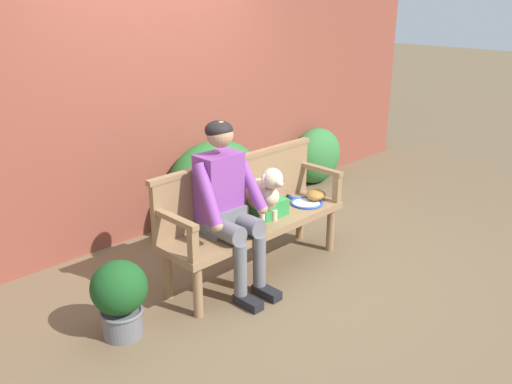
% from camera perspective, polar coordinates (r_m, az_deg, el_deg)
% --- Properties ---
extents(ground_plane, '(40.00, 40.00, 0.00)m').
position_cam_1_polar(ground_plane, '(4.63, 0.00, -8.31)').
color(ground_plane, brown).
extents(brick_garden_fence, '(8.00, 0.30, 2.16)m').
position_cam_1_polar(brick_garden_fence, '(5.31, -11.13, 7.52)').
color(brick_garden_fence, brown).
rests_on(brick_garden_fence, ground).
extents(hedge_bush_mid_left, '(1.14, 0.86, 0.63)m').
position_cam_1_polar(hedge_bush_mid_left, '(5.44, -4.67, -0.25)').
color(hedge_bush_mid_left, '#337538').
rests_on(hedge_bush_mid_left, ground).
extents(hedge_bush_far_right, '(1.01, 0.72, 0.71)m').
position_cam_1_polar(hedge_bush_far_right, '(5.60, -2.88, 0.84)').
color(hedge_bush_far_right, '#337538').
rests_on(hedge_bush_far_right, ground).
extents(hedge_bush_mid_right, '(0.73, 0.47, 0.68)m').
position_cam_1_polar(hedge_bush_mid_right, '(6.67, 6.31, 3.80)').
color(hedge_bush_mid_right, '#337538').
rests_on(hedge_bush_mid_right, ground).
extents(hedge_bush_far_left, '(1.04, 0.75, 0.84)m').
position_cam_1_polar(hedge_bush_far_left, '(5.46, -4.25, 1.04)').
color(hedge_bush_far_left, '#286B2D').
rests_on(hedge_bush_far_left, ground).
extents(garden_bench, '(1.69, 0.48, 0.46)m').
position_cam_1_polar(garden_bench, '(4.45, 0.00, -3.78)').
color(garden_bench, '#93704C').
rests_on(garden_bench, ground).
extents(bench_backrest, '(1.73, 0.06, 0.50)m').
position_cam_1_polar(bench_backrest, '(4.47, -1.90, 0.71)').
color(bench_backrest, '#93704C').
rests_on(bench_backrest, garden_bench).
extents(bench_armrest_left_end, '(0.06, 0.48, 0.28)m').
position_cam_1_polar(bench_armrest_left_end, '(3.80, -7.73, -3.98)').
color(bench_armrest_left_end, '#93704C').
rests_on(bench_armrest_left_end, garden_bench).
extents(bench_armrest_right_end, '(0.06, 0.48, 0.28)m').
position_cam_1_polar(bench_armrest_right_end, '(4.87, 7.46, 1.51)').
color(bench_armrest_right_end, '#93704C').
rests_on(bench_armrest_right_end, garden_bench).
extents(person_seated, '(0.56, 0.64, 1.33)m').
position_cam_1_polar(person_seated, '(4.11, -3.09, -0.86)').
color(person_seated, black).
rests_on(person_seated, ground).
extents(dog_on_bench, '(0.28, 0.47, 0.47)m').
position_cam_1_polar(dog_on_bench, '(4.36, 0.84, -0.08)').
color(dog_on_bench, beige).
rests_on(dog_on_bench, garden_bench).
extents(tennis_racket, '(0.29, 0.56, 0.03)m').
position_cam_1_polar(tennis_racket, '(4.81, 5.08, -1.04)').
color(tennis_racket, blue).
rests_on(tennis_racket, garden_bench).
extents(baseball_glove, '(0.27, 0.25, 0.09)m').
position_cam_1_polar(baseball_glove, '(4.89, 6.28, -0.27)').
color(baseball_glove, '#9E6B2D').
rests_on(baseball_glove, garden_bench).
extents(sports_bag, '(0.28, 0.20, 0.14)m').
position_cam_1_polar(sports_bag, '(4.50, 1.36, -1.65)').
color(sports_bag, '#2D8E42').
rests_on(sports_bag, garden_bench).
extents(potted_plant, '(0.38, 0.38, 0.55)m').
position_cam_1_polar(potted_plant, '(3.80, -14.07, -10.45)').
color(potted_plant, slate).
rests_on(potted_plant, ground).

